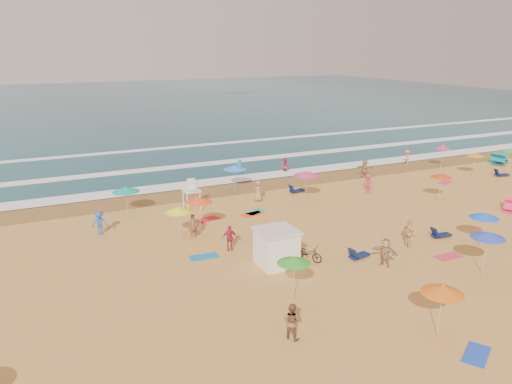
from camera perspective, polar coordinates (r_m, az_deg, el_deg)
name	(u,v)px	position (r m, az deg, el deg)	size (l,w,h in m)	color
ground	(285,240)	(32.24, 3.34, -5.45)	(220.00, 220.00, 0.00)	gold
ocean	(94,105)	(111.79, -18.00, 9.45)	(220.00, 140.00, 0.18)	#0C4756
wet_sand	(216,190)	(43.01, -4.64, 0.17)	(220.00, 220.00, 0.00)	olive
surf_foam	(185,168)	(51.07, -8.17, 2.77)	(200.00, 18.70, 0.05)	white
cabana	(276,248)	(28.31, 2.35, -6.44)	(2.00, 2.00, 2.00)	white
cabana_roof	(277,231)	(27.92, 2.38, -4.43)	(2.20, 2.20, 0.12)	silver
bicycle	(308,253)	(29.15, 5.95, -6.95)	(0.63, 1.80, 0.95)	black
lifeguard_stand	(192,197)	(37.77, -7.37, -0.57)	(1.20, 1.20, 2.10)	white
beach_umbrellas	(276,205)	(31.97, 2.25, -1.46)	(58.94, 26.68, 0.77)	green
loungers	(351,239)	(32.43, 10.86, -5.27)	(53.64, 23.22, 0.34)	#0E144A
towels	(299,254)	(30.08, 4.93, -7.11)	(50.72, 21.75, 0.03)	#C11847
popup_tents	(506,177)	(50.45, 26.71, 1.58)	(15.08, 14.15, 1.20)	#F43665
beachgoers	(286,204)	(36.56, 3.47, -1.42)	(43.95, 27.07, 2.03)	brown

